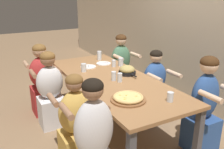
{
  "coord_description": "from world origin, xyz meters",
  "views": [
    {
      "loc": [
        2.69,
        -1.46,
        1.84
      ],
      "look_at": [
        0.0,
        0.0,
        0.79
      ],
      "focal_mm": 40.0,
      "sensor_mm": 36.0,
      "label": 1
    }
  ],
  "objects_px": {
    "diner_near_left": "(42,82)",
    "diner_far_left": "(121,68)",
    "drinking_glass_c": "(170,97)",
    "drinking_glass_d": "(114,64)",
    "pizza_board_main": "(128,98)",
    "drinking_glass_a": "(114,77)",
    "drinking_glass_f": "(84,68)",
    "diner_far_center": "(154,88)",
    "diner_near_right": "(94,146)",
    "empty_plate_a": "(104,63)",
    "drinking_glass_g": "(121,63)",
    "diner_near_midright": "(76,127)",
    "empty_plate_b": "(88,67)",
    "diner_far_right": "(204,109)",
    "skillet_bowl": "(127,70)",
    "diner_near_midleft": "(51,93)",
    "drinking_glass_b": "(120,78)",
    "drinking_glass_e": "(99,56)"
  },
  "relations": [
    {
      "from": "diner_near_left",
      "to": "diner_far_left",
      "type": "bearing_deg",
      "value": 0.81
    },
    {
      "from": "drinking_glass_c",
      "to": "drinking_glass_d",
      "type": "xyz_separation_m",
      "value": [
        -1.34,
        0.08,
        0.0
      ]
    },
    {
      "from": "drinking_glass_d",
      "to": "pizza_board_main",
      "type": "bearing_deg",
      "value": -21.65
    },
    {
      "from": "pizza_board_main",
      "to": "drinking_glass_d",
      "type": "relative_size",
      "value": 3.63
    },
    {
      "from": "pizza_board_main",
      "to": "drinking_glass_a",
      "type": "xyz_separation_m",
      "value": [
        -0.6,
        0.16,
        0.03
      ]
    },
    {
      "from": "pizza_board_main",
      "to": "drinking_glass_f",
      "type": "relative_size",
      "value": 3.19
    },
    {
      "from": "diner_far_center",
      "to": "diner_near_left",
      "type": "distance_m",
      "value": 1.69
    },
    {
      "from": "drinking_glass_d",
      "to": "diner_near_right",
      "type": "xyz_separation_m",
      "value": [
        1.39,
        -0.96,
        -0.26
      ]
    },
    {
      "from": "drinking_glass_c",
      "to": "diner_near_right",
      "type": "xyz_separation_m",
      "value": [
        0.05,
        -0.89,
        -0.26
      ]
    },
    {
      "from": "empty_plate_a",
      "to": "drinking_glass_c",
      "type": "bearing_deg",
      "value": -0.44
    },
    {
      "from": "drinking_glass_f",
      "to": "drinking_glass_g",
      "type": "xyz_separation_m",
      "value": [
        0.01,
        0.6,
        0.0
      ]
    },
    {
      "from": "diner_far_center",
      "to": "diner_near_midright",
      "type": "xyz_separation_m",
      "value": [
        0.5,
        -1.4,
        0.01
      ]
    },
    {
      "from": "empty_plate_b",
      "to": "drinking_glass_c",
      "type": "distance_m",
      "value": 1.53
    },
    {
      "from": "drinking_glass_d",
      "to": "empty_plate_a",
      "type": "bearing_deg",
      "value": -162.91
    },
    {
      "from": "drinking_glass_d",
      "to": "diner_far_right",
      "type": "relative_size",
      "value": 0.09
    },
    {
      "from": "skillet_bowl",
      "to": "diner_near_midleft",
      "type": "height_order",
      "value": "diner_near_midleft"
    },
    {
      "from": "empty_plate_a",
      "to": "drinking_glass_d",
      "type": "xyz_separation_m",
      "value": [
        0.21,
        0.06,
        0.04
      ]
    },
    {
      "from": "drinking_glass_f",
      "to": "diner_far_center",
      "type": "xyz_separation_m",
      "value": [
        0.44,
        0.92,
        -0.32
      ]
    },
    {
      "from": "diner_far_right",
      "to": "diner_far_center",
      "type": "bearing_deg",
      "value": -90.0
    },
    {
      "from": "drinking_glass_a",
      "to": "drinking_glass_b",
      "type": "xyz_separation_m",
      "value": [
        0.08,
        0.04,
        -0.0
      ]
    },
    {
      "from": "diner_near_midright",
      "to": "diner_far_left",
      "type": "height_order",
      "value": "diner_far_left"
    },
    {
      "from": "skillet_bowl",
      "to": "empty_plate_a",
      "type": "height_order",
      "value": "skillet_bowl"
    },
    {
      "from": "diner_far_center",
      "to": "skillet_bowl",
      "type": "bearing_deg",
      "value": -7.08
    },
    {
      "from": "diner_far_right",
      "to": "diner_near_midright",
      "type": "xyz_separation_m",
      "value": [
        -0.41,
        -1.4,
        -0.06
      ]
    },
    {
      "from": "drinking_glass_e",
      "to": "diner_near_midleft",
      "type": "bearing_deg",
      "value": -66.94
    },
    {
      "from": "skillet_bowl",
      "to": "drinking_glass_b",
      "type": "height_order",
      "value": "skillet_bowl"
    },
    {
      "from": "pizza_board_main",
      "to": "diner_near_right",
      "type": "height_order",
      "value": "diner_near_right"
    },
    {
      "from": "empty_plate_b",
      "to": "diner_near_midleft",
      "type": "xyz_separation_m",
      "value": [
        0.12,
        -0.62,
        -0.25
      ]
    },
    {
      "from": "drinking_glass_c",
      "to": "diner_near_midright",
      "type": "distance_m",
      "value": 1.02
    },
    {
      "from": "drinking_glass_d",
      "to": "diner_far_center",
      "type": "relative_size",
      "value": 0.1
    },
    {
      "from": "diner_near_left",
      "to": "drinking_glass_a",
      "type": "bearing_deg",
      "value": -56.56
    },
    {
      "from": "drinking_glass_a",
      "to": "diner_far_left",
      "type": "height_order",
      "value": "diner_far_left"
    },
    {
      "from": "drinking_glass_a",
      "to": "drinking_glass_f",
      "type": "height_order",
      "value": "same"
    },
    {
      "from": "diner_near_midleft",
      "to": "diner_far_center",
      "type": "xyz_separation_m",
      "value": [
        0.49,
        1.4,
        -0.03
      ]
    },
    {
      "from": "pizza_board_main",
      "to": "drinking_glass_c",
      "type": "relative_size",
      "value": 3.67
    },
    {
      "from": "drinking_glass_a",
      "to": "diner_near_midleft",
      "type": "bearing_deg",
      "value": -129.71
    },
    {
      "from": "drinking_glass_g",
      "to": "skillet_bowl",
      "type": "bearing_deg",
      "value": -17.71
    },
    {
      "from": "empty_plate_b",
      "to": "drinking_glass_e",
      "type": "height_order",
      "value": "drinking_glass_e"
    },
    {
      "from": "drinking_glass_f",
      "to": "diner_far_center",
      "type": "distance_m",
      "value": 1.07
    },
    {
      "from": "drinking_glass_a",
      "to": "drinking_glass_g",
      "type": "height_order",
      "value": "drinking_glass_g"
    },
    {
      "from": "pizza_board_main",
      "to": "empty_plate_a",
      "type": "distance_m",
      "value": 1.38
    },
    {
      "from": "drinking_glass_b",
      "to": "diner_near_right",
      "type": "distance_m",
      "value": 1.1
    },
    {
      "from": "drinking_glass_g",
      "to": "empty_plate_b",
      "type": "bearing_deg",
      "value": -111.3
    },
    {
      "from": "drinking_glass_e",
      "to": "diner_near_left",
      "type": "distance_m",
      "value": 0.99
    },
    {
      "from": "drinking_glass_d",
      "to": "drinking_glass_g",
      "type": "distance_m",
      "value": 0.11
    },
    {
      "from": "diner_near_left",
      "to": "drinking_glass_d",
      "type": "bearing_deg",
      "value": -27.78
    },
    {
      "from": "drinking_glass_e",
      "to": "diner_near_midright",
      "type": "xyz_separation_m",
      "value": [
        1.39,
        -0.94,
        -0.33
      ]
    },
    {
      "from": "empty_plate_b",
      "to": "drinking_glass_c",
      "type": "height_order",
      "value": "drinking_glass_c"
    },
    {
      "from": "pizza_board_main",
      "to": "skillet_bowl",
      "type": "height_order",
      "value": "skillet_bowl"
    },
    {
      "from": "drinking_glass_g",
      "to": "diner_far_right",
      "type": "relative_size",
      "value": 0.11
    }
  ]
}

